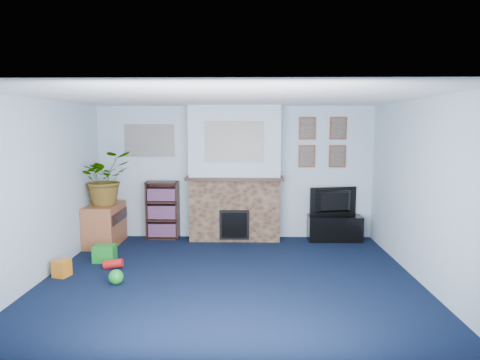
{
  "coord_description": "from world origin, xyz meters",
  "views": [
    {
      "loc": [
        0.24,
        -5.5,
        2.04
      ],
      "look_at": [
        0.12,
        0.93,
        1.23
      ],
      "focal_mm": 32.0,
      "sensor_mm": 36.0,
      "label": 1
    }
  ],
  "objects_px": {
    "tv_stand": "(334,228)",
    "sideboard": "(105,224)",
    "bookshelf": "(163,211)",
    "television": "(335,202)"
  },
  "relations": [
    {
      "from": "tv_stand",
      "to": "bookshelf",
      "type": "xyz_separation_m",
      "value": [
        -3.1,
        0.08,
        0.28
      ]
    },
    {
      "from": "television",
      "to": "bookshelf",
      "type": "relative_size",
      "value": 0.83
    },
    {
      "from": "tv_stand",
      "to": "sideboard",
      "type": "bearing_deg",
      "value": -175.27
    },
    {
      "from": "tv_stand",
      "to": "bookshelf",
      "type": "relative_size",
      "value": 0.9
    },
    {
      "from": "bookshelf",
      "to": "sideboard",
      "type": "xyz_separation_m",
      "value": [
        -0.93,
        -0.41,
        -0.15
      ]
    },
    {
      "from": "television",
      "to": "bookshelf",
      "type": "xyz_separation_m",
      "value": [
        -3.1,
        0.06,
        -0.2
      ]
    },
    {
      "from": "tv_stand",
      "to": "sideboard",
      "type": "height_order",
      "value": "sideboard"
    },
    {
      "from": "tv_stand",
      "to": "sideboard",
      "type": "xyz_separation_m",
      "value": [
        -4.03,
        -0.33,
        0.12
      ]
    },
    {
      "from": "sideboard",
      "to": "television",
      "type": "bearing_deg",
      "value": 5.02
    },
    {
      "from": "television",
      "to": "bookshelf",
      "type": "bearing_deg",
      "value": -13.12
    }
  ]
}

